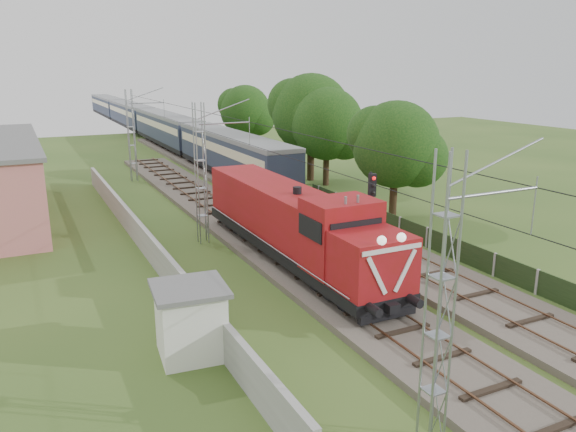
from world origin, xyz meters
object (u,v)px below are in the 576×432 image
locomotive (293,223)px  relay_hut (191,320)px  signal_post (371,205)px  coach_rake (147,120)px

locomotive → relay_hut: 10.13m
signal_post → relay_hut: (-10.25, -4.15, -2.15)m
locomotive → coach_rake: bearing=85.0°
locomotive → signal_post: signal_post is taller
coach_rake → signal_post: 59.51m
locomotive → coach_rake: (5.00, 56.77, 0.31)m
signal_post → coach_rake: bearing=87.9°
locomotive → signal_post: (2.85, -2.69, 1.23)m
locomotive → relay_hut: bearing=-137.2°
locomotive → relay_hut: (-7.40, -6.85, -0.92)m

